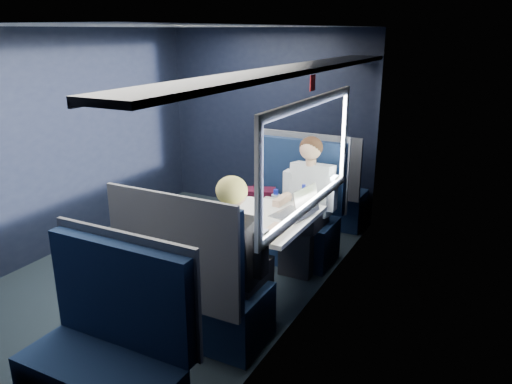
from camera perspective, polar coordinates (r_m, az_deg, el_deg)
The scene contains 13 objects.
ground at distance 5.08m, azimuth -9.17°, elevation -8.83°, with size 2.80×4.20×0.01m, color black.
room_shell at distance 4.59m, azimuth -9.86°, elevation 7.84°, with size 3.00×4.40×2.40m.
table at distance 4.30m, azimuth 1.57°, elevation -3.88°, with size 0.62×1.00×0.74m.
seat_bay_near at distance 5.20m, azimuth 3.74°, elevation -2.77°, with size 1.05×0.62×1.26m.
seat_bay_far at distance 3.81m, azimuth -6.86°, elevation -11.24°, with size 1.04×0.62×1.26m.
seat_row_front at distance 6.02m, azimuth 7.46°, elevation -0.11°, with size 1.04×0.51×1.16m.
seat_row_back at distance 3.22m, azimuth -16.51°, elevation -18.12°, with size 1.04×0.51×1.16m.
man at distance 4.86m, azimuth 5.89°, elevation -0.66°, with size 0.53×0.56×1.32m.
woman at distance 3.67m, azimuth -2.32°, elevation -6.79°, with size 0.53×0.56×1.32m.
papers at distance 4.35m, azimuth 0.63°, elevation -2.51°, with size 0.56×0.80×0.01m, color white.
laptop at distance 4.29m, azimuth 4.91°, elevation -1.88°, with size 0.32×0.40×0.27m.
bottle_small at distance 4.47m, azimuth 5.45°, elevation -0.68°, with size 0.07×0.07×0.23m.
cup at distance 4.50m, azimuth 6.24°, elevation -1.36°, with size 0.07×0.07×0.09m, color white.
Camera 1 is at (2.76, -3.60, 2.27)m, focal length 35.00 mm.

